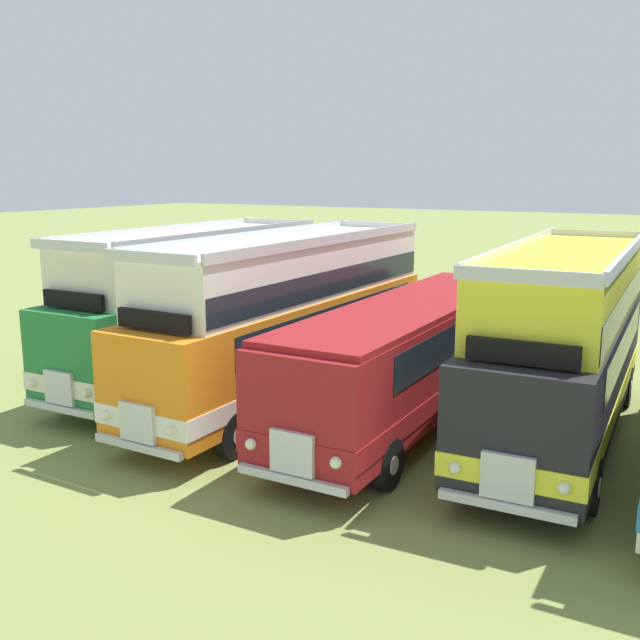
{
  "coord_description": "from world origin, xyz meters",
  "views": [
    {
      "loc": [
        -0.29,
        -16.2,
        6.06
      ],
      "look_at": [
        -10.05,
        0.69,
        2.09
      ],
      "focal_mm": 40.7,
      "sensor_mm": 36.0,
      "label": 1
    }
  ],
  "objects_px": {
    "bus_second_in_row": "(292,314)",
    "bus_third_in_row": "(413,351)",
    "bus_fourth_in_row": "(565,339)",
    "bus_first_in_row": "(198,301)"
  },
  "relations": [
    {
      "from": "bus_second_in_row",
      "to": "bus_third_in_row",
      "type": "relative_size",
      "value": 1.01
    },
    {
      "from": "bus_second_in_row",
      "to": "bus_third_in_row",
      "type": "xyz_separation_m",
      "value": [
        3.48,
        0.06,
        -0.61
      ]
    },
    {
      "from": "bus_first_in_row",
      "to": "bus_second_in_row",
      "type": "height_order",
      "value": "same"
    },
    {
      "from": "bus_first_in_row",
      "to": "bus_second_in_row",
      "type": "bearing_deg",
      "value": -4.76
    },
    {
      "from": "bus_third_in_row",
      "to": "bus_fourth_in_row",
      "type": "relative_size",
      "value": 1.08
    },
    {
      "from": "bus_second_in_row",
      "to": "bus_fourth_in_row",
      "type": "bearing_deg",
      "value": 4.4
    },
    {
      "from": "bus_second_in_row",
      "to": "bus_first_in_row",
      "type": "bearing_deg",
      "value": 175.24
    },
    {
      "from": "bus_first_in_row",
      "to": "bus_fourth_in_row",
      "type": "bearing_deg",
      "value": 1.35
    },
    {
      "from": "bus_third_in_row",
      "to": "bus_fourth_in_row",
      "type": "height_order",
      "value": "bus_fourth_in_row"
    },
    {
      "from": "bus_second_in_row",
      "to": "bus_third_in_row",
      "type": "bearing_deg",
      "value": 0.95
    }
  ]
}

